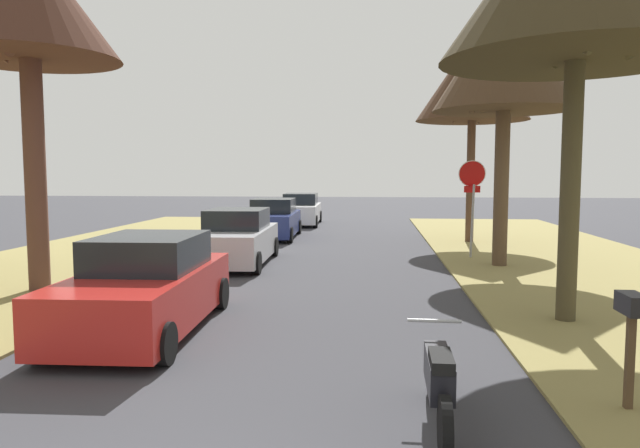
% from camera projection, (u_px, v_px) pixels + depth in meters
% --- Properties ---
extents(stop_sign_far, '(0.81, 0.52, 2.95)m').
position_uv_depth(stop_sign_far, '(472.00, 188.00, 17.46)').
color(stop_sign_far, '#9EA0A5').
rests_on(stop_sign_far, grass_verge_right).
extents(street_tree_right_mid_b, '(3.86, 3.86, 7.33)m').
position_uv_depth(street_tree_right_mid_b, '(505.00, 55.00, 15.62)').
color(street_tree_right_mid_b, brown).
rests_on(street_tree_right_mid_b, grass_verge_right).
extents(street_tree_right_far, '(4.12, 4.12, 7.54)m').
position_uv_depth(street_tree_right_far, '(473.00, 79.00, 21.16)').
color(street_tree_right_far, '#4F3626').
rests_on(street_tree_right_far, grass_verge_right).
extents(street_tree_left_mid_a, '(3.77, 3.77, 7.58)m').
position_uv_depth(street_tree_left_mid_a, '(28.00, 1.00, 12.19)').
color(street_tree_left_mid_a, '#533429').
rests_on(street_tree_left_mid_a, grass_verge_left).
extents(parked_sedan_red, '(2.06, 4.46, 1.57)m').
position_uv_depth(parked_sedan_red, '(146.00, 288.00, 9.57)').
color(parked_sedan_red, red).
rests_on(parked_sedan_red, ground).
extents(parked_sedan_silver, '(2.06, 4.46, 1.57)m').
position_uv_depth(parked_sedan_silver, '(236.00, 239.00, 16.61)').
color(parked_sedan_silver, '#BCBCC1').
rests_on(parked_sedan_silver, ground).
extents(parked_sedan_navy, '(2.06, 4.46, 1.57)m').
position_uv_depth(parked_sedan_navy, '(273.00, 220.00, 23.30)').
color(parked_sedan_navy, navy).
rests_on(parked_sedan_navy, ground).
extents(parked_sedan_white, '(2.06, 4.46, 1.57)m').
position_uv_depth(parked_sedan_white, '(301.00, 210.00, 29.24)').
color(parked_sedan_white, white).
rests_on(parked_sedan_white, ground).
extents(parked_motorcycle, '(0.60, 2.05, 0.97)m').
position_uv_depth(parked_motorcycle, '(439.00, 381.00, 5.94)').
color(parked_motorcycle, black).
rests_on(parked_motorcycle, ground).
extents(curbside_mailbox, '(0.22, 0.44, 1.27)m').
position_uv_depth(curbside_mailbox, '(632.00, 318.00, 6.24)').
color(curbside_mailbox, brown).
rests_on(curbside_mailbox, grass_verge_right).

